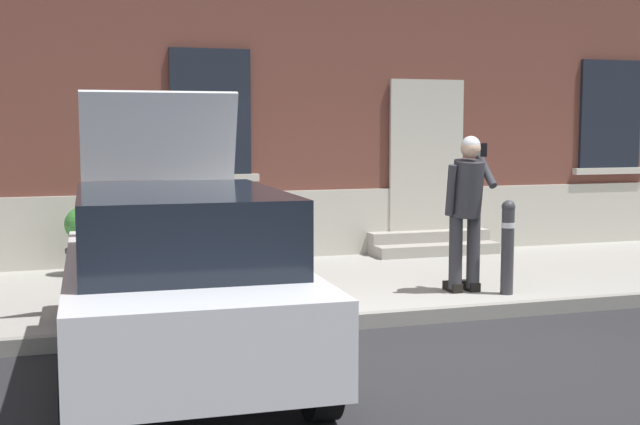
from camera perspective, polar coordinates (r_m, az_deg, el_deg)
The scene contains 10 objects.
ground_plane at distance 7.69m, azimuth 9.39°, elevation -9.18°, with size 80.00×80.00×0.00m, color #232326.
sidewalk at distance 10.18m, azimuth 2.22°, elevation -4.95°, with size 24.00×3.60×0.15m, color #99968E.
curb_edge at distance 8.49m, azimuth 6.51°, elevation -7.17°, with size 24.00×0.12×0.15m, color gray.
building_facade at distance 12.49m, azimuth -1.67°, elevation 13.89°, with size 24.00×1.52×7.50m.
entrance_stoop at distance 12.22m, azimuth 7.71°, elevation -2.18°, with size 1.86×0.64×0.32m.
hatchback_car_white at distance 6.79m, azimuth -9.75°, elevation -4.27°, with size 1.89×4.12×2.34m.
bollard_near_person at distance 9.32m, azimuth 12.84°, elevation -2.12°, with size 0.15×0.15×1.04m.
bollard_far_left at distance 8.09m, azimuth -12.35°, elevation -3.31°, with size 0.15×0.15×1.04m.
person_on_phone at distance 9.28m, azimuth 10.11°, elevation 0.62°, with size 0.51×0.49×1.75m.
planter_charcoal at distance 10.70m, azimuth -16.02°, elevation -1.77°, with size 0.44×0.44×0.86m.
Camera 1 is at (-3.39, -6.61, 1.99)m, focal length 46.31 mm.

